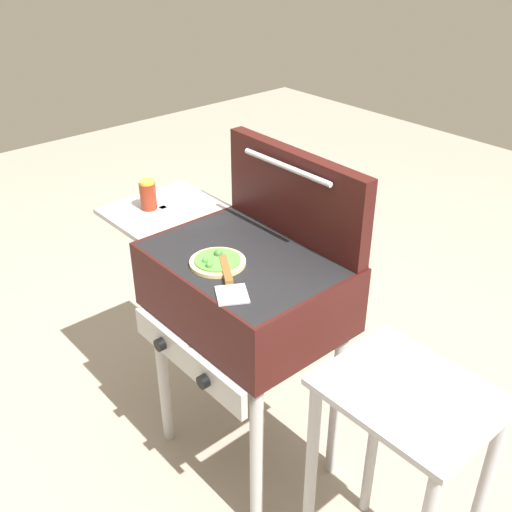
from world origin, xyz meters
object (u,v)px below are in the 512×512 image
pizza_veggie (217,261)px  spatula (228,280)px  prep_table (400,452)px  sauce_jar (148,195)px  grill (242,292)px

pizza_veggie → spatula: size_ratio=0.70×
pizza_veggie → prep_table: (0.68, 0.10, -0.35)m
prep_table → sauce_jar: bearing=-177.8°
pizza_veggie → prep_table: bearing=8.5°
sauce_jar → grill: bearing=4.7°
grill → spatula: size_ratio=3.80×
pizza_veggie → spatula: (0.10, -0.04, -0.00)m
grill → spatula: 0.23m
pizza_veggie → spatula: pizza_veggie is taller
sauce_jar → spatula: sauce_jar is taller
pizza_veggie → sauce_jar: size_ratio=1.59×
pizza_veggie → grill: bearing=87.6°
pizza_veggie → spatula: bearing=-20.9°
prep_table → spatula: bearing=-166.2°
spatula → prep_table: 0.69m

